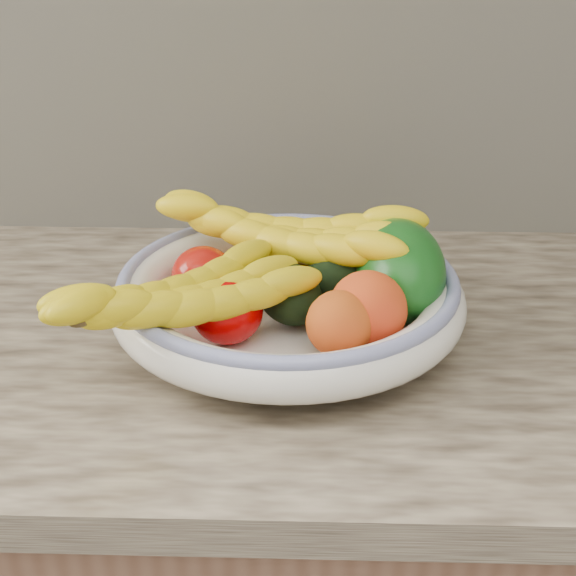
# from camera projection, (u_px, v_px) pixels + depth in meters

# --- Properties ---
(fruit_bowl) EXTENTS (0.39, 0.39, 0.08)m
(fruit_bowl) POSITION_uv_depth(u_px,v_px,m) (288.00, 297.00, 0.97)
(fruit_bowl) COLOR white
(fruit_bowl) RESTS_ON kitchen_counter
(clementine_back_left) EXTENTS (0.06, 0.06, 0.05)m
(clementine_back_left) POSITION_uv_depth(u_px,v_px,m) (268.00, 256.00, 1.06)
(clementine_back_left) COLOR #FF5E05
(clementine_back_left) RESTS_ON fruit_bowl
(clementine_back_right) EXTENTS (0.06, 0.06, 0.05)m
(clementine_back_right) POSITION_uv_depth(u_px,v_px,m) (328.00, 251.00, 1.08)
(clementine_back_right) COLOR #DD5E04
(clementine_back_right) RESTS_ON fruit_bowl
(clementine_back_mid) EXTENTS (0.06, 0.06, 0.05)m
(clementine_back_mid) POSITION_uv_depth(u_px,v_px,m) (288.00, 263.00, 1.04)
(clementine_back_mid) COLOR orange
(clementine_back_mid) RESTS_ON fruit_bowl
(tomato_left) EXTENTS (0.07, 0.07, 0.06)m
(tomato_left) POSITION_uv_depth(u_px,v_px,m) (203.00, 275.00, 0.99)
(tomato_left) COLOR #AD1109
(tomato_left) RESTS_ON fruit_bowl
(tomato_near_left) EXTENTS (0.09, 0.09, 0.07)m
(tomato_near_left) POSITION_uv_depth(u_px,v_px,m) (227.00, 311.00, 0.91)
(tomato_near_left) COLOR #B70001
(tomato_near_left) RESTS_ON fruit_bowl
(avocado_center) EXTENTS (0.10, 0.11, 0.06)m
(avocado_center) POSITION_uv_depth(u_px,v_px,m) (289.00, 293.00, 0.95)
(avocado_center) COLOR black
(avocado_center) RESTS_ON fruit_bowl
(avocado_right) EXTENTS (0.13, 0.13, 0.07)m
(avocado_right) POSITION_uv_depth(u_px,v_px,m) (347.00, 274.00, 0.99)
(avocado_right) COLOR black
(avocado_right) RESTS_ON fruit_bowl
(green_mango) EXTENTS (0.15, 0.17, 0.14)m
(green_mango) POSITION_uv_depth(u_px,v_px,m) (398.00, 270.00, 0.97)
(green_mango) COLOR #0E4B11
(green_mango) RESTS_ON fruit_bowl
(peach_front) EXTENTS (0.07, 0.07, 0.07)m
(peach_front) POSITION_uv_depth(u_px,v_px,m) (340.00, 324.00, 0.88)
(peach_front) COLOR orange
(peach_front) RESTS_ON fruit_bowl
(peach_right) EXTENTS (0.09, 0.09, 0.08)m
(peach_right) POSITION_uv_depth(u_px,v_px,m) (367.00, 310.00, 0.90)
(peach_right) COLOR orange
(peach_right) RESTS_ON fruit_bowl
(banana_bunch_back) EXTENTS (0.35, 0.22, 0.09)m
(banana_bunch_back) POSITION_uv_depth(u_px,v_px,m) (284.00, 241.00, 1.01)
(banana_bunch_back) COLOR yellow
(banana_bunch_back) RESTS_ON fruit_bowl
(banana_bunch_front) EXTENTS (0.31, 0.28, 0.08)m
(banana_bunch_front) POSITION_uv_depth(u_px,v_px,m) (181.00, 305.00, 0.88)
(banana_bunch_front) COLOR yellow
(banana_bunch_front) RESTS_ON fruit_bowl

